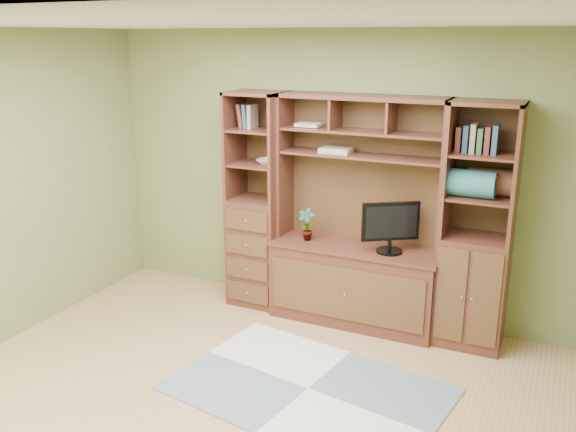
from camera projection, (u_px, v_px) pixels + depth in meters
The scene contains 11 objects.
room at pixel (218, 235), 3.90m from camera, with size 4.60×4.10×2.64m.
center_hutch at pixel (356, 214), 5.35m from camera, with size 1.54×0.53×2.05m, color #51281C.
left_tower at pixel (258, 201), 5.79m from camera, with size 0.50×0.45×2.05m, color #51281C.
right_tower at pixel (477, 228), 4.96m from camera, with size 0.55×0.45×2.05m, color #51281C.
rug at pixel (308, 389), 4.53m from camera, with size 1.95×1.30×0.01m, color #A6ABAB.
monitor at pixel (391, 218), 5.18m from camera, with size 0.51×0.22×0.62m, color black.
orchid at pixel (307, 224), 5.54m from camera, with size 0.16×0.11×0.30m, color #964632.
magazines at pixel (336, 150), 5.37m from camera, with size 0.27×0.20×0.04m, color #B4A999.
bowl at pixel (267, 161), 5.63m from camera, with size 0.19×0.19×0.05m, color white.
blanket_teal at pixel (471, 184), 4.85m from camera, with size 0.38×0.22×0.22m, color #2A696E.
blanket_red at pixel (492, 182), 4.90m from camera, with size 0.39×0.22×0.22m, color brown.
Camera 1 is at (1.97, -3.17, 2.52)m, focal length 38.00 mm.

